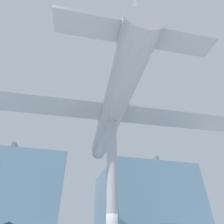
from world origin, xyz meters
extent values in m
cube|color=#60849E|center=(-7.86, 13.91, 4.25)|extent=(10.63, 11.75, 8.50)
cube|color=slate|center=(-7.86, 13.91, 8.80)|extent=(0.36, 11.17, 0.60)
cube|color=#60849E|center=(7.86, 13.91, 4.25)|extent=(10.63, 11.75, 8.50)
cube|color=slate|center=(7.86, 13.91, 8.80)|extent=(0.36, 11.17, 0.60)
cylinder|color=#999EA3|center=(0.00, 0.00, 3.91)|extent=(0.59, 0.59, 7.83)
cylinder|color=#93999E|center=(0.00, 0.00, 8.66)|extent=(2.67, 13.50, 1.66)
cube|color=#93999E|center=(0.00, 0.00, 8.66)|extent=(21.80, 3.78, 0.18)
cube|color=#93999E|center=(-0.44, -5.88, 8.79)|extent=(7.00, 1.52, 0.18)
cube|color=#93999E|center=(-0.44, -5.88, 9.99)|extent=(0.26, 1.11, 2.33)
cone|color=#93999E|center=(0.55, 7.31, 8.66)|extent=(1.50, 1.35, 1.41)
sphere|color=black|center=(0.61, 8.11, 8.66)|extent=(0.44, 0.44, 0.44)
cone|color=#2D2D33|center=(-5.23, 2.92, 2.10)|extent=(1.07, 1.07, 0.23)
camera|label=1|loc=(-2.64, -9.80, 1.91)|focal=28.00mm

